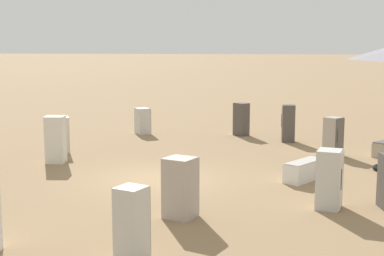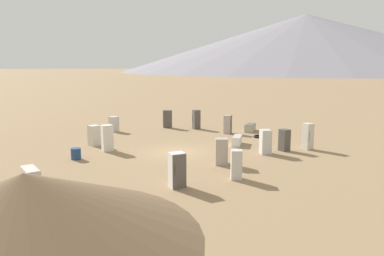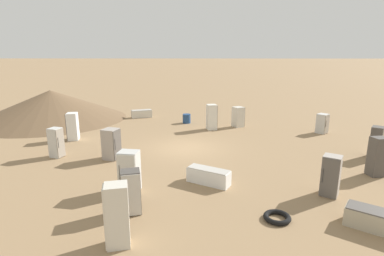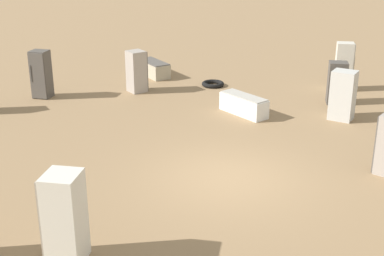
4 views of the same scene
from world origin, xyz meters
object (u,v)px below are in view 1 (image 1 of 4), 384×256
object	(u,v)px
discarded_fridge_5	(329,179)
discarded_fridge_10	(60,135)
discarded_fridge_0	(56,139)
discarded_fridge_11	(132,224)
discarded_fridge_4	(288,123)
discarded_fridge_8	(333,136)
discarded_fridge_3	(143,121)
discarded_fridge_12	(181,188)
discarded_fridge_9	(241,119)
discarded_fridge_6	(305,170)

from	to	relation	value
discarded_fridge_5	discarded_fridge_10	size ratio (longest dim) A/B	1.09
discarded_fridge_0	discarded_fridge_5	distance (m)	11.41
discarded_fridge_11	discarded_fridge_4	bearing A→B (deg)	97.90
discarded_fridge_5	discarded_fridge_8	bearing A→B (deg)	-173.72
discarded_fridge_0	discarded_fridge_4	size ratio (longest dim) A/B	1.03
discarded_fridge_8	discarded_fridge_10	world-z (taller)	discarded_fridge_8
discarded_fridge_3	discarded_fridge_5	xyz separation A→B (m)	(11.67, 9.91, 0.15)
discarded_fridge_12	discarded_fridge_9	bearing A→B (deg)	108.45
discarded_fridge_6	discarded_fridge_8	distance (m)	4.96
discarded_fridge_8	discarded_fridge_6	bearing A→B (deg)	20.20
discarded_fridge_0	discarded_fridge_11	xyz separation A→B (m)	(8.77, 6.64, -0.13)
discarded_fridge_5	discarded_fridge_9	world-z (taller)	discarded_fridge_9
discarded_fridge_0	discarded_fridge_8	xyz separation A→B (m)	(-4.39, 10.91, -0.12)
discarded_fridge_5	discarded_fridge_6	size ratio (longest dim) A/B	0.87
discarded_fridge_0	discarded_fridge_9	xyz separation A→B (m)	(-8.80, 6.14, -0.08)
discarded_fridge_0	discarded_fridge_8	bearing A→B (deg)	8.46
discarded_fridge_3	discarded_fridge_4	xyz separation A→B (m)	(0.54, 7.87, 0.22)
discarded_fridge_4	discarded_fridge_5	world-z (taller)	discarded_fridge_4
discarded_fridge_0	discarded_fridge_10	bearing A→B (deg)	100.28
discarded_fridge_0	discarded_fridge_5	bearing A→B (deg)	-32.54
discarded_fridge_0	discarded_fridge_5	world-z (taller)	discarded_fridge_0
discarded_fridge_3	discarded_fridge_5	distance (m)	15.31
discarded_fridge_9	discarded_fridge_10	bearing A→B (deg)	168.86
discarded_fridge_10	discarded_fridge_11	xyz separation A→B (m)	(10.88, 7.57, 0.03)
discarded_fridge_4	discarded_fridge_11	size ratio (longest dim) A/B	1.13
discarded_fridge_5	discarded_fridge_11	distance (m)	6.53
discarded_fridge_0	discarded_fridge_11	size ratio (longest dim) A/B	1.16
discarded_fridge_4	discarded_fridge_6	size ratio (longest dim) A/B	0.94
discarded_fridge_0	discarded_fridge_3	bearing A→B (deg)	70.26
discarded_fridge_5	discarded_fridge_11	size ratio (longest dim) A/B	1.05
discarded_fridge_0	discarded_fridge_10	distance (m)	2.31
discarded_fridge_10	discarded_fridge_4	bearing A→B (deg)	-2.77
discarded_fridge_6	discarded_fridge_11	xyz separation A→B (m)	(8.33, -3.30, 0.48)
discarded_fridge_0	discarded_fridge_12	size ratio (longest dim) A/B	1.14
discarded_fridge_5	discarded_fridge_11	bearing A→B (deg)	-32.20
discarded_fridge_5	discarded_fridge_12	distance (m)	4.37
discarded_fridge_8	discarded_fridge_10	distance (m)	12.05
discarded_fridge_8	discarded_fridge_12	distance (m)	10.82
discarded_fridge_10	discarded_fridge_11	distance (m)	13.26
discarded_fridge_6	discarded_fridge_9	distance (m)	10.01
discarded_fridge_4	discarded_fridge_5	size ratio (longest dim) A/B	1.08
discarded_fridge_5	discarded_fridge_6	xyz separation A→B (m)	(-3.28, -0.85, -0.51)
discarded_fridge_4	discarded_fridge_8	bearing A→B (deg)	-153.28
discarded_fridge_6	discarded_fridge_3	bearing A→B (deg)	164.98
discarded_fridge_9	discarded_fridge_12	distance (m)	14.46
discarded_fridge_4	discarded_fridge_9	size ratio (longest dim) A/B	1.06
discarded_fridge_0	discarded_fridge_10	size ratio (longest dim) A/B	1.21
discarded_fridge_11	discarded_fridge_9	bearing A→B (deg)	106.91
discarded_fridge_10	discarded_fridge_6	bearing A→B (deg)	-44.74
discarded_fridge_0	discarded_fridge_8	size ratio (longest dim) A/B	1.14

